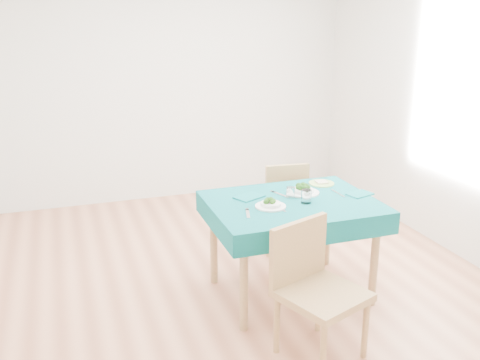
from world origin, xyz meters
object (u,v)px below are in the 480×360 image
object	(u,v)px
chair_far	(281,199)
bowl_near	(271,203)
chair_near	(324,271)
side_plate	(321,183)
bowl_far	(303,188)
table	(291,248)

from	to	relation	value
chair_far	bowl_near	world-z (taller)	chair_far
chair_near	side_plate	size ratio (longest dim) A/B	5.73
bowl_far	side_plate	bearing A→B (deg)	33.79
table	bowl_far	world-z (taller)	bowl_far
chair_near	chair_far	xyz separation A→B (m)	(0.40, 1.58, -0.11)
chair_near	side_plate	world-z (taller)	chair_near
bowl_near	side_plate	bearing A→B (deg)	31.72
table	chair_near	size ratio (longest dim) A/B	1.04
bowl_near	side_plate	size ratio (longest dim) A/B	1.08
chair_far	bowl_far	size ratio (longest dim) A/B	3.78
chair_far	side_plate	world-z (taller)	chair_far
bowl_far	table	bearing A→B (deg)	-137.68
table	bowl_far	bearing A→B (deg)	42.32
chair_near	bowl_far	xyz separation A→B (m)	(0.30, 0.92, 0.21)
chair_near	bowl_near	world-z (taller)	chair_near
chair_near	bowl_far	bearing A→B (deg)	51.69
table	side_plate	world-z (taller)	side_plate
table	chair_near	distance (m)	0.83
chair_far	table	bearing A→B (deg)	78.50
table	bowl_near	size ratio (longest dim) A/B	5.50
chair_near	chair_far	size ratio (longest dim) A/B	1.23
bowl_near	bowl_far	bearing A→B (deg)	30.24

